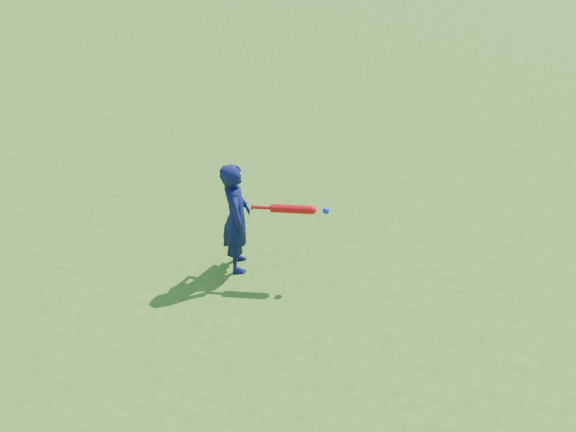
{
  "coord_description": "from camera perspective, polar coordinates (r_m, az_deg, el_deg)",
  "views": [
    {
      "loc": [
        0.69,
        -4.49,
        3.98
      ],
      "look_at": [
        0.1,
        0.55,
        0.63
      ],
      "focal_mm": 40.0,
      "sensor_mm": 36.0,
      "label": 1
    }
  ],
  "objects": [
    {
      "name": "child",
      "position": [
        6.16,
        -4.63,
        -0.15
      ],
      "size": [
        0.36,
        0.47,
        1.15
      ],
      "primitive_type": "imported",
      "rotation": [
        0.0,
        0.0,
        1.79
      ],
      "color": "#0D123F",
      "rests_on": "ground"
    },
    {
      "name": "bat_swing",
      "position": [
        5.97,
        0.62,
        0.61
      ],
      "size": [
        0.73,
        0.09,
        0.08
      ],
      "rotation": [
        0.0,
        0.0,
        0.03
      ],
      "color": "red",
      "rests_on": "ground"
    },
    {
      "name": "ground",
      "position": [
        6.04,
        -1.52,
        -7.77
      ],
      "size": [
        80.0,
        80.0,
        0.0
      ],
      "primitive_type": "plane",
      "color": "#326618",
      "rests_on": "ground"
    }
  ]
}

